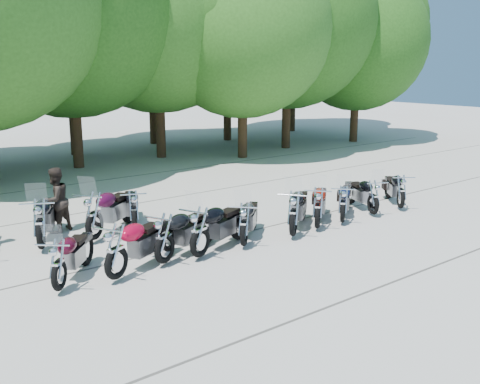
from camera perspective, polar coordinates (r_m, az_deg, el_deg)
ground at (r=13.44m, az=4.00°, el=-5.70°), size 90.00×90.00×0.00m
tree_4 at (r=24.36m, az=-17.04°, el=17.95°), size 9.13×9.13×11.20m
tree_5 at (r=26.26m, az=-8.45°, el=17.82°), size 9.04×9.04×11.10m
tree_6 at (r=25.91m, az=0.26°, el=16.33°), size 8.00×8.00×9.82m
tree_7 at (r=29.07m, az=4.90°, el=17.06°), size 8.79×8.79×10.79m
tree_8 at (r=31.98m, az=11.87°, el=14.82°), size 7.53×7.53×9.25m
tree_12 at (r=27.89m, az=-17.09°, el=15.36°), size 7.88×7.88×9.67m
tree_13 at (r=30.95m, az=-9.10°, el=16.05°), size 8.31×8.31×10.20m
tree_14 at (r=31.99m, az=-1.34°, el=15.72°), size 8.02×8.02×9.84m
tree_15 at (r=36.62m, az=5.49°, el=17.20°), size 9.67×9.67×11.86m
motorcycle_0 at (r=11.23m, az=-17.99°, el=-6.91°), size 1.91×2.01×1.20m
motorcycle_1 at (r=11.45m, az=-12.52°, el=-5.77°), size 2.47×1.71×1.35m
motorcycle_2 at (r=12.17m, az=-7.71°, el=-4.54°), size 2.42×1.56×1.32m
motorcycle_3 at (r=12.46m, az=-4.11°, el=-3.92°), size 2.52×1.55×1.37m
motorcycle_4 at (r=13.22m, az=0.42°, el=-3.19°), size 2.05×1.96×1.23m
motorcycle_5 at (r=14.00m, az=5.47°, el=-2.05°), size 2.35×2.07×1.36m
motorcycle_6 at (r=14.75m, az=7.93°, el=-1.47°), size 2.20×2.02×1.30m
motorcycle_7 at (r=15.42m, az=10.43°, el=-1.11°), size 2.06×1.84×1.20m
motorcycle_8 at (r=16.42m, az=13.41°, el=-0.42°), size 1.44×2.18×1.19m
motorcycle_9 at (r=17.32m, az=16.06°, el=0.15°), size 1.87×2.06×1.21m
motorcycle_11 at (r=13.75m, az=-19.66°, el=-2.93°), size 1.80×2.59×1.42m
motorcycle_12 at (r=14.07m, az=-14.63°, el=-2.21°), size 2.50×2.07×1.42m
motorcycle_13 at (r=14.74m, az=-10.77°, el=-1.71°), size 1.50×2.26×1.23m
rider_1 at (r=15.20m, az=-18.23°, el=-0.79°), size 1.02×0.93×1.70m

